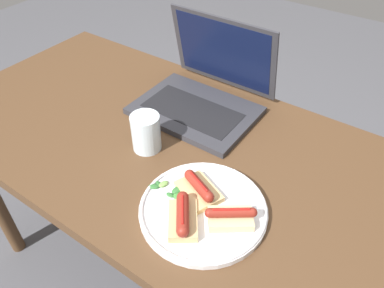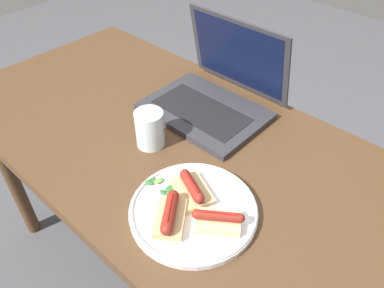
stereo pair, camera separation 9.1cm
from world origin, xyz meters
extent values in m
plane|color=#4C4C51|center=(0.00, 0.00, 0.00)|extent=(6.00, 6.00, 0.00)
cube|color=#4C331E|center=(0.00, 0.00, 0.69)|extent=(1.43, 0.70, 0.04)
cylinder|color=#4C331E|center=(-0.64, 0.27, 0.34)|extent=(0.05, 0.05, 0.67)
cylinder|color=#4C331E|center=(-0.64, -0.27, 0.34)|extent=(0.05, 0.05, 0.67)
cube|color=#2D2D33|center=(-0.03, 0.15, 0.72)|extent=(0.34, 0.25, 0.02)
cube|color=black|center=(-0.03, 0.13, 0.73)|extent=(0.28, 0.14, 0.00)
cube|color=#2D2D33|center=(-0.03, 0.29, 0.84)|extent=(0.34, 0.05, 0.23)
cube|color=#0C1433|center=(-0.03, 0.29, 0.84)|extent=(0.31, 0.04, 0.20)
cylinder|color=silver|center=(0.20, -0.15, 0.71)|extent=(0.28, 0.28, 0.01)
torus|color=silver|center=(0.20, -0.15, 0.72)|extent=(0.28, 0.28, 0.01)
cube|color=tan|center=(0.17, -0.12, 0.73)|extent=(0.12, 0.11, 0.01)
cylinder|color=maroon|center=(0.17, -0.12, 0.75)|extent=(0.08, 0.05, 0.02)
sphere|color=maroon|center=(0.20, -0.14, 0.75)|extent=(0.02, 0.02, 0.02)
sphere|color=maroon|center=(0.13, -0.10, 0.75)|extent=(0.02, 0.02, 0.02)
cylinder|color=red|center=(0.17, -0.12, 0.76)|extent=(0.06, 0.03, 0.00)
cube|color=tan|center=(0.18, -0.21, 0.73)|extent=(0.11, 0.12, 0.02)
cylinder|color=maroon|center=(0.18, -0.21, 0.75)|extent=(0.07, 0.09, 0.03)
sphere|color=maroon|center=(0.21, -0.24, 0.75)|extent=(0.03, 0.03, 0.03)
sphere|color=maroon|center=(0.16, -0.17, 0.75)|extent=(0.03, 0.03, 0.03)
cylinder|color=red|center=(0.18, -0.21, 0.77)|extent=(0.05, 0.06, 0.00)
cube|color=#D6B784|center=(0.26, -0.15, 0.73)|extent=(0.11, 0.10, 0.02)
cylinder|color=maroon|center=(0.26, -0.15, 0.75)|extent=(0.08, 0.07, 0.02)
sphere|color=maroon|center=(0.30, -0.12, 0.75)|extent=(0.02, 0.02, 0.02)
sphere|color=maroon|center=(0.23, -0.17, 0.75)|extent=(0.02, 0.02, 0.02)
cylinder|color=red|center=(0.26, -0.15, 0.76)|extent=(0.06, 0.05, 0.00)
ellipsoid|color=#2D662D|center=(0.12, -0.16, 0.72)|extent=(0.02, 0.01, 0.01)
ellipsoid|color=#2D662D|center=(0.07, -0.15, 0.72)|extent=(0.02, 0.02, 0.01)
ellipsoid|color=#387A33|center=(0.13, -0.16, 0.72)|extent=(0.03, 0.03, 0.01)
ellipsoid|color=#2D662D|center=(0.12, -0.14, 0.73)|extent=(0.03, 0.03, 0.01)
ellipsoid|color=#709E4C|center=(0.08, -0.15, 0.73)|extent=(0.02, 0.03, 0.01)
ellipsoid|color=#2D662D|center=(0.07, -0.16, 0.72)|extent=(0.03, 0.03, 0.01)
cylinder|color=silver|center=(-0.04, -0.05, 0.76)|extent=(0.08, 0.08, 0.10)
camera|label=1|loc=(0.48, -0.59, 1.37)|focal=35.00mm
camera|label=2|loc=(0.55, -0.54, 1.37)|focal=35.00mm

